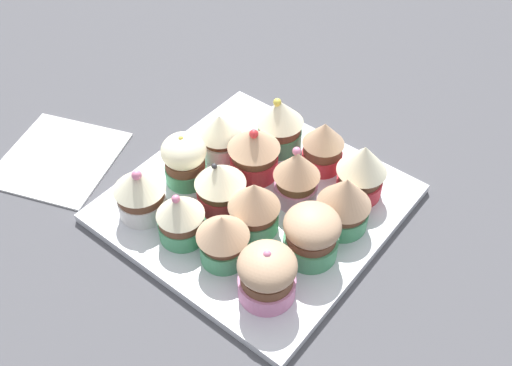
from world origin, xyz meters
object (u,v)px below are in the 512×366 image
object	(u,v)px
baking_tray	(256,203)
cupcake_11	(267,274)
cupcake_8	(254,206)
cupcake_6	(220,134)
cupcake_1	(323,145)
cupcake_7	(311,234)
cupcake_9	(220,184)
cupcake_12	(223,237)
cupcake_2	(280,124)
cupcake_5	(254,151)
cupcake_4	(297,176)
cupcake_3	(344,202)
napkin	(59,158)
cupcake_14	(140,191)
cupcake_10	(185,159)
cupcake_13	(181,216)
cupcake_0	(362,170)

from	to	relation	value
baking_tray	cupcake_11	size ratio (longest dim) A/B	4.47
cupcake_8	cupcake_11	distance (cm)	9.33
cupcake_8	cupcake_6	bearing A→B (deg)	-32.10
cupcake_1	cupcake_7	world-z (taller)	cupcake_1
cupcake_9	cupcake_12	distance (cm)	8.14
cupcake_2	cupcake_5	size ratio (longest dim) A/B	1.04
cupcake_5	cupcake_6	xyz separation A→B (cm)	(5.60, -0.02, -0.34)
cupcake_4	cupcake_6	size ratio (longest dim) A/B	1.23
cupcake_3	cupcake_7	distance (cm)	5.89
cupcake_5	napkin	size ratio (longest dim) A/B	0.50
cupcake_1	cupcake_3	size ratio (longest dim) A/B	0.95
cupcake_9	cupcake_14	size ratio (longest dim) A/B	0.92
baking_tray	cupcake_11	xyz separation A→B (cm)	(-9.29, 9.81, 3.98)
cupcake_8	cupcake_11	world-z (taller)	cupcake_8
baking_tray	cupcake_10	bearing A→B (deg)	16.60
cupcake_14	cupcake_8	bearing A→B (deg)	-151.32
cupcake_3	cupcake_12	size ratio (longest dim) A/B	1.09
cupcake_3	cupcake_13	bearing A→B (deg)	43.98
cupcake_14	cupcake_11	bearing A→B (deg)	-179.56
cupcake_1	cupcake_6	distance (cm)	13.30
cupcake_14	cupcake_2	bearing A→B (deg)	-106.23
baking_tray	cupcake_9	world-z (taller)	cupcake_9
cupcake_13	baking_tray	bearing A→B (deg)	-108.25
cupcake_2	cupcake_11	size ratio (longest dim) A/B	1.13
cupcake_9	cupcake_12	size ratio (longest dim) A/B	0.99
cupcake_9	cupcake_2	bearing A→B (deg)	-86.41
cupcake_2	cupcake_6	bearing A→B (deg)	49.61
cupcake_6	cupcake_13	world-z (taller)	cupcake_13
cupcake_2	cupcake_10	size ratio (longest dim) A/B	1.10
baking_tray	cupcake_7	distance (cm)	10.91
cupcake_12	cupcake_14	distance (cm)	12.09
cupcake_5	cupcake_13	distance (cm)	13.28
cupcake_0	napkin	distance (cm)	40.18
cupcake_6	cupcake_13	bearing A→B (deg)	113.00
cupcake_6	baking_tray	bearing A→B (deg)	157.60
baking_tray	napkin	bearing A→B (deg)	20.85
cupcake_11	cupcake_2	bearing A→B (deg)	-56.26
baking_tray	cupcake_11	world-z (taller)	cupcake_11
cupcake_9	napkin	bearing A→B (deg)	16.35
cupcake_4	cupcake_11	world-z (taller)	cupcake_4
cupcake_1	napkin	distance (cm)	35.37
napkin	cupcake_8	bearing A→B (deg)	-167.23
baking_tray	cupcake_12	world-z (taller)	cupcake_12
cupcake_0	cupcake_8	world-z (taller)	cupcake_0
cupcake_9	cupcake_4	bearing A→B (deg)	-135.85
cupcake_6	cupcake_7	size ratio (longest dim) A/B	0.97
cupcake_4	cupcake_11	distance (cm)	14.21
cupcake_12	napkin	xyz separation A→B (cm)	(28.67, 0.83, -4.53)
cupcake_6	cupcake_12	world-z (taller)	cupcake_12
cupcake_10	cupcake_12	bearing A→B (deg)	151.59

